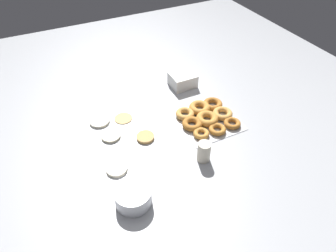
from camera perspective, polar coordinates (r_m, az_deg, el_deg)
ground_plane at (r=1.51m, az=-3.65°, el=-1.80°), size 3.00×3.00×0.00m
pancake_0 at (r=1.49m, az=-4.34°, el=-2.11°), size 0.09×0.09×0.02m
pancake_1 at (r=1.62m, az=-8.52°, el=1.51°), size 0.09×0.09×0.01m
pancake_2 at (r=1.37m, az=-9.74°, el=-8.00°), size 0.10×0.10×0.01m
pancake_3 at (r=1.62m, az=-12.90°, el=0.92°), size 0.11×0.11×0.01m
pancake_4 at (r=1.52m, az=-10.82°, el=-1.85°), size 0.10×0.10×0.01m
donut_tray at (r=1.60m, az=7.33°, el=1.74°), size 0.30×0.31×0.04m
batter_bowl at (r=1.23m, az=-6.65°, el=-13.17°), size 0.15×0.15×0.07m
container_stack at (r=1.84m, az=2.81°, el=8.74°), size 0.13×0.15×0.08m
paper_cup at (r=1.37m, az=6.85°, el=-4.88°), size 0.06×0.06×0.10m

